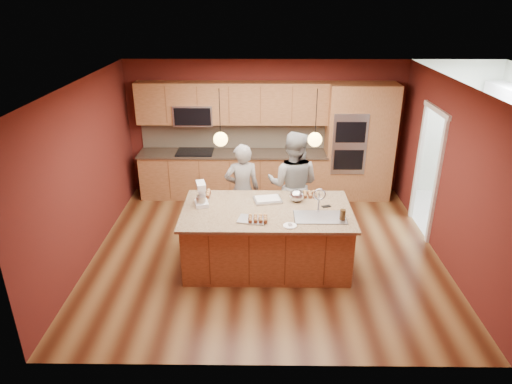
{
  "coord_description": "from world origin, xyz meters",
  "views": [
    {
      "loc": [
        -0.09,
        -6.43,
        3.87
      ],
      "look_at": [
        -0.16,
        -0.1,
        1.09
      ],
      "focal_mm": 32.0,
      "sensor_mm": 36.0,
      "label": 1
    }
  ],
  "objects_px": {
    "stand_mixer": "(201,195)",
    "mixing_bowl": "(297,196)",
    "island": "(268,236)",
    "person_left": "(242,190)",
    "person_right": "(293,185)"
  },
  "relations": [
    {
      "from": "person_left",
      "to": "person_right",
      "type": "height_order",
      "value": "person_right"
    },
    {
      "from": "island",
      "to": "person_right",
      "type": "relative_size",
      "value": 1.37
    },
    {
      "from": "island",
      "to": "stand_mixer",
      "type": "relative_size",
      "value": 6.94
    },
    {
      "from": "person_left",
      "to": "mixing_bowl",
      "type": "relative_size",
      "value": 7.19
    },
    {
      "from": "person_right",
      "to": "mixing_bowl",
      "type": "bearing_deg",
      "value": 106.16
    },
    {
      "from": "person_right",
      "to": "stand_mixer",
      "type": "bearing_deg",
      "value": 44.31
    },
    {
      "from": "person_right",
      "to": "stand_mixer",
      "type": "height_order",
      "value": "person_right"
    },
    {
      "from": "stand_mixer",
      "to": "mixing_bowl",
      "type": "distance_m",
      "value": 1.45
    },
    {
      "from": "person_left",
      "to": "mixing_bowl",
      "type": "xyz_separation_m",
      "value": [
        0.86,
        -0.65,
        0.2
      ]
    },
    {
      "from": "stand_mixer",
      "to": "mixing_bowl",
      "type": "xyz_separation_m",
      "value": [
        1.44,
        0.15,
        -0.07
      ]
    },
    {
      "from": "island",
      "to": "stand_mixer",
      "type": "height_order",
      "value": "island"
    },
    {
      "from": "mixing_bowl",
      "to": "island",
      "type": "bearing_deg",
      "value": -145.62
    },
    {
      "from": "island",
      "to": "person_left",
      "type": "xyz_separation_m",
      "value": [
        -0.42,
        0.96,
        0.34
      ]
    },
    {
      "from": "person_right",
      "to": "stand_mixer",
      "type": "xyz_separation_m",
      "value": [
        -1.43,
        -0.8,
        0.16
      ]
    },
    {
      "from": "island",
      "to": "person_right",
      "type": "bearing_deg",
      "value": 65.9
    }
  ]
}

